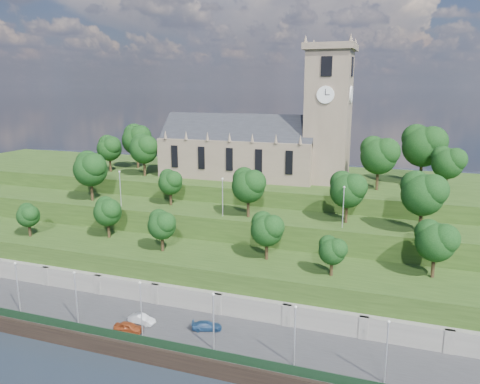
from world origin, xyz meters
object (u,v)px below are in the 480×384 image
at_px(church, 262,142).
at_px(car_left, 129,327).
at_px(car_right, 207,326).
at_px(car_middle, 142,319).

bearing_deg(church, car_left, -96.51).
bearing_deg(car_right, church, -12.97).
relative_size(car_left, car_middle, 1.03).
bearing_deg(car_left, car_right, -75.42).
bearing_deg(car_right, car_middle, 79.10).
relative_size(car_middle, car_right, 0.95).
xyz_separation_m(car_left, car_middle, (0.45, 2.55, -0.04)).
relative_size(church, car_middle, 10.26).
bearing_deg(church, car_middle, -96.29).
relative_size(church, car_right, 9.77).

